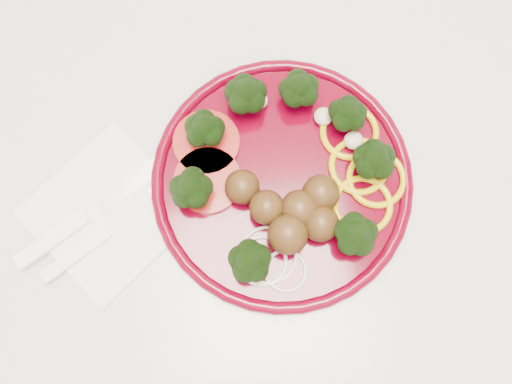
{
  "coord_description": "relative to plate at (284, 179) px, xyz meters",
  "views": [
    {
      "loc": [
        -0.22,
        1.53,
        1.51
      ],
      "look_at": [
        -0.2,
        1.66,
        0.92
      ],
      "focal_mm": 40.0,
      "sensor_mm": 36.0,
      "label": 1
    }
  ],
  "objects": [
    {
      "name": "napkin",
      "position": [
        -0.19,
        -0.01,
        -0.02
      ],
      "size": [
        0.21,
        0.21,
        0.0
      ],
      "primitive_type": "cube",
      "rotation": [
        0.0,
        0.0,
        0.64
      ],
      "color": "white",
      "rests_on": "counter"
    },
    {
      "name": "fork",
      "position": [
        -0.21,
        -0.04,
        -0.01
      ],
      "size": [
        0.18,
        0.11,
        0.01
      ],
      "rotation": [
        0.0,
        0.0,
        0.52
      ],
      "color": "white",
      "rests_on": "napkin"
    },
    {
      "name": "counter",
      "position": [
        0.17,
        0.03,
        -0.47
      ],
      "size": [
        2.4,
        0.6,
        0.9
      ],
      "color": "silver",
      "rests_on": "ground"
    },
    {
      "name": "knife",
      "position": [
        -0.22,
        -0.01,
        -0.01
      ],
      "size": [
        0.2,
        0.13,
        0.01
      ],
      "rotation": [
        0.0,
        0.0,
        0.52
      ],
      "color": "silver",
      "rests_on": "napkin"
    },
    {
      "name": "plate",
      "position": [
        0.0,
        0.0,
        0.0
      ],
      "size": [
        0.29,
        0.29,
        0.06
      ],
      "rotation": [
        0.0,
        0.0,
        -0.33
      ],
      "color": "#4B000F",
      "rests_on": "counter"
    }
  ]
}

